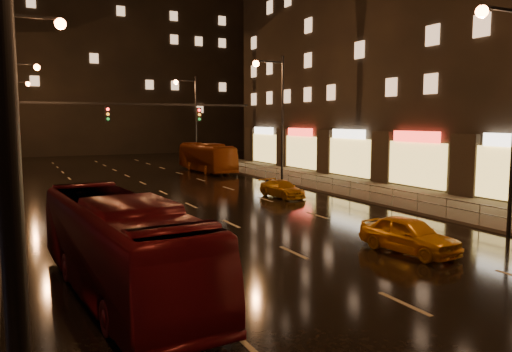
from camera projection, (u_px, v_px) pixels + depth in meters
The scene contains 11 objects.
ground at pixel (172, 196), 33.38m from camera, with size 140.00×140.00×0.00m, color black.
sidewalk_right at pixel (380, 192), 34.88m from camera, with size 7.00×70.00×0.15m, color #38332D.
building_right at pixel (459, 5), 43.20m from camera, with size 18.00×50.00×30.00m, color black.
building_distant at pixel (98, 39), 79.47m from camera, with size 44.00×16.00×36.00m, color black.
traffic_signal at pixel (90, 126), 30.62m from camera, with size 15.31×0.32×6.20m.
streetlight_right at pixel (506, 87), 20.58m from camera, with size 2.64×0.50×10.00m.
railing_right at pixel (316, 178), 36.00m from camera, with size 0.05×56.00×1.00m.
bus_red at pixel (120, 245), 14.44m from camera, with size 2.43×10.40×2.90m, color #5B0D15.
bus_curb at pixel (207, 158), 49.41m from camera, with size 2.37×10.15×2.83m, color #84360D.
taxi_near at pixel (409, 235), 19.11m from camera, with size 1.63×4.06×1.38m, color orange.
taxi_far at pixel (282, 189), 33.01m from camera, with size 1.55×3.82×1.11m, color #BF7D12.
Camera 1 is at (-9.59, -12.11, 5.04)m, focal length 35.00 mm.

